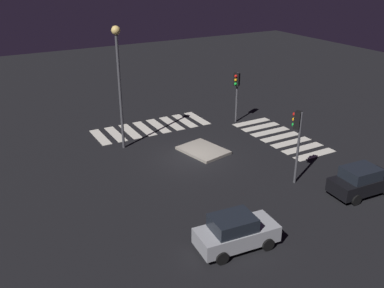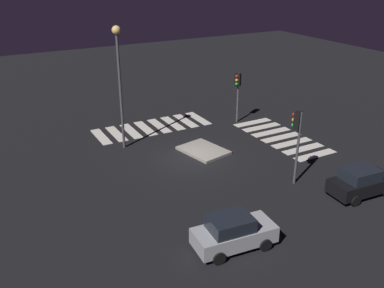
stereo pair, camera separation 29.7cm
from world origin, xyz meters
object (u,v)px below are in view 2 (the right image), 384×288
object	(u,v)px
street_lamp	(119,68)
traffic_light_south	(297,130)
car_silver	(233,232)
traffic_light_east	(238,86)
car_black	(361,182)
traffic_island	(203,150)

from	to	relation	value
street_lamp	traffic_light_south	bearing A→B (deg)	-144.47
car_silver	traffic_light_east	size ratio (longest dim) A/B	0.97
car_silver	traffic_light_south	xyz separation A→B (m)	(3.38, -6.29, 2.44)
traffic_light_east	car_silver	bearing A→B (deg)	21.74
traffic_light_east	traffic_light_south	world-z (taller)	traffic_light_south
car_silver	car_black	world-z (taller)	car_silver
car_silver	traffic_island	bearing A→B (deg)	72.20
car_silver	traffic_light_east	bearing A→B (deg)	60.41
car_black	street_lamp	world-z (taller)	street_lamp
street_lamp	car_black	bearing A→B (deg)	-143.57
car_black	street_lamp	xyz separation A→B (m)	(12.16, 8.97, 4.68)
car_silver	car_black	distance (m)	8.62
traffic_island	car_black	world-z (taller)	car_black
car_silver	traffic_light_east	world-z (taller)	traffic_light_east
traffic_light_east	traffic_island	bearing A→B (deg)	1.78
traffic_light_east	street_lamp	size ratio (longest dim) A/B	0.49
traffic_island	car_black	distance (m)	10.09
car_silver	street_lamp	bearing A→B (deg)	96.69
traffic_light_south	street_lamp	world-z (taller)	street_lamp
traffic_island	street_lamp	world-z (taller)	street_lamp
car_black	traffic_light_south	bearing A→B (deg)	133.04
traffic_light_east	car_black	bearing A→B (deg)	54.42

